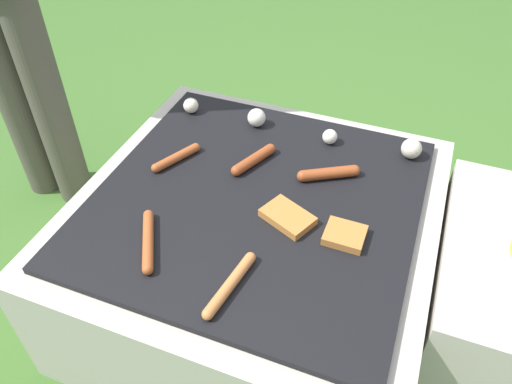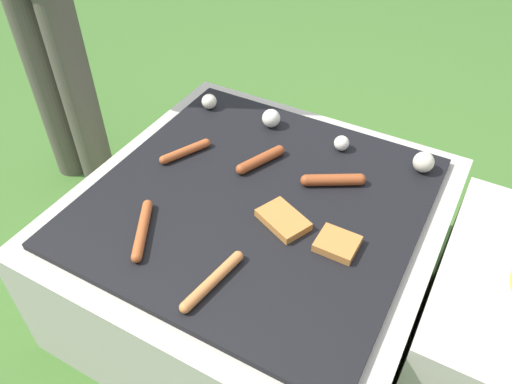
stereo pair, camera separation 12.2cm
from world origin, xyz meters
name	(u,v)px [view 2 (the right image)]	position (x,y,z in m)	size (l,w,h in m)	color
ground_plane	(256,295)	(0.00, 0.00, 0.00)	(14.00, 14.00, 0.00)	#3D6628
grill	(256,252)	(0.00, 0.00, 0.20)	(0.88, 0.88, 0.40)	#B2AA9E
sausage_front_right	(213,281)	(0.05, -0.27, 0.41)	(0.05, 0.19, 0.02)	#C6753D
sausage_back_center	(142,230)	(-0.17, -0.23, 0.41)	(0.11, 0.17, 0.02)	#A34C23
sausage_back_left	(261,160)	(-0.05, 0.12, 0.41)	(0.08, 0.15, 0.03)	#93421E
sausage_mid_right	(333,180)	(0.15, 0.14, 0.42)	(0.15, 0.10, 0.03)	#93421E
sausage_front_center	(185,151)	(-0.25, 0.06, 0.41)	(0.08, 0.14, 0.02)	#A34C23
bread_slice_center	(283,220)	(0.10, -0.04, 0.41)	(0.14, 0.12, 0.02)	#B27033
bread_slice_left	(337,244)	(0.24, -0.05, 0.41)	(0.09, 0.08, 0.02)	#B27033
mushroom_row	(316,132)	(0.03, 0.30, 0.43)	(0.70, 0.07, 0.05)	beige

